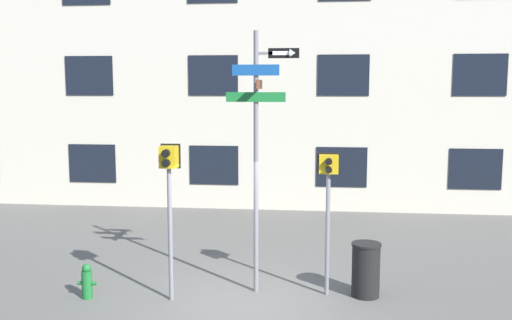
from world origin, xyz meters
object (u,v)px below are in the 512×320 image
Objects in this scene: street_sign_pole at (259,139)px; pedestrian_signal_right at (328,185)px; pedestrian_signal_left at (169,180)px; trash_bin at (366,270)px; fire_hydrant at (87,282)px.

pedestrian_signal_right is at bearing -0.89° from street_sign_pole.
trash_bin is (3.55, 0.58, -1.72)m from pedestrian_signal_left.
pedestrian_signal_left reaches higher than pedestrian_signal_right.
pedestrian_signal_right is 2.64× the size of trash_bin.
fire_hydrant is at bearing -176.65° from pedestrian_signal_left.
pedestrian_signal_right is 4.10× the size of fire_hydrant.
pedestrian_signal_right is 4.79m from fire_hydrant.
fire_hydrant is (-3.11, -0.68, -2.60)m from street_sign_pole.
street_sign_pole is 1.71× the size of pedestrian_signal_left.
pedestrian_signal_right is 1.74m from trash_bin.
fire_hydrant is (-1.56, -0.09, -1.91)m from pedestrian_signal_left.
fire_hydrant is at bearing -167.58° from street_sign_pole.
pedestrian_signal_left is at bearing -159.03° from street_sign_pole.
street_sign_pole is 1.83× the size of pedestrian_signal_right.
fire_hydrant is (-4.39, -0.66, -1.78)m from pedestrian_signal_right.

